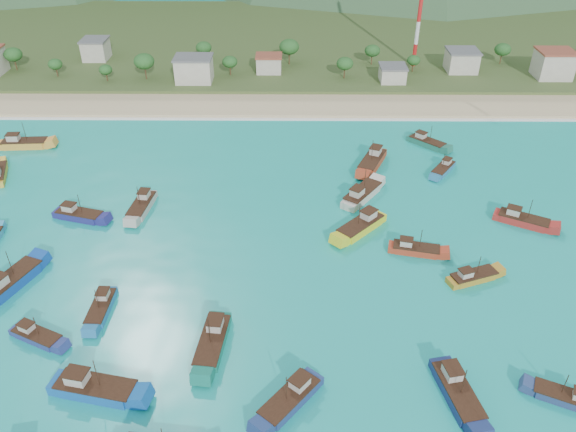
{
  "coord_description": "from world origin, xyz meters",
  "views": [
    {
      "loc": [
        -2.61,
        -70.59,
        62.53
      ],
      "look_at": [
        -3.27,
        18.0,
        3.0
      ],
      "focal_mm": 35.0,
      "sensor_mm": 36.0,
      "label": 1
    }
  ],
  "objects_px": {
    "boat_2": "(24,144)",
    "boat_25": "(443,169)",
    "boat_7": "(457,392)",
    "boat_15": "(473,278)",
    "boat_10": "(415,250)",
    "boat_13": "(95,389)",
    "boat_23": "(37,337)",
    "boat_26": "(101,308)",
    "boat_8": "(290,399)",
    "boat_19": "(142,206)",
    "boat_20": "(213,343)",
    "boat_11": "(522,221)",
    "boat_1": "(372,162)",
    "boat_9": "(79,215)",
    "boat_6": "(427,143)",
    "boat_12": "(361,226)",
    "boat_0": "(362,195)",
    "boat_24": "(11,282)",
    "boat_16": "(566,398)"
  },
  "relations": [
    {
      "from": "boat_1",
      "to": "boat_26",
      "type": "xyz_separation_m",
      "value": [
        -48.75,
        -48.6,
        -0.32
      ]
    },
    {
      "from": "boat_9",
      "to": "boat_0",
      "type": "bearing_deg",
      "value": 113.44
    },
    {
      "from": "boat_7",
      "to": "boat_10",
      "type": "distance_m",
      "value": 31.82
    },
    {
      "from": "boat_8",
      "to": "boat_23",
      "type": "relative_size",
      "value": 1.13
    },
    {
      "from": "boat_13",
      "to": "boat_15",
      "type": "height_order",
      "value": "boat_13"
    },
    {
      "from": "boat_10",
      "to": "boat_26",
      "type": "xyz_separation_m",
      "value": [
        -52.68,
        -15.67,
        -0.01
      ]
    },
    {
      "from": "boat_9",
      "to": "boat_26",
      "type": "relative_size",
      "value": 1.15
    },
    {
      "from": "boat_2",
      "to": "boat_25",
      "type": "distance_m",
      "value": 100.34
    },
    {
      "from": "boat_20",
      "to": "boat_24",
      "type": "bearing_deg",
      "value": -14.34
    },
    {
      "from": "boat_2",
      "to": "boat_15",
      "type": "distance_m",
      "value": 108.13
    },
    {
      "from": "boat_6",
      "to": "boat_12",
      "type": "bearing_deg",
      "value": 15.24
    },
    {
      "from": "boat_0",
      "to": "boat_1",
      "type": "relative_size",
      "value": 0.91
    },
    {
      "from": "boat_25",
      "to": "boat_13",
      "type": "bearing_deg",
      "value": 80.59
    },
    {
      "from": "boat_19",
      "to": "boat_20",
      "type": "relative_size",
      "value": 0.92
    },
    {
      "from": "boat_13",
      "to": "boat_16",
      "type": "xyz_separation_m",
      "value": [
        63.25,
        -0.78,
        -0.35
      ]
    },
    {
      "from": "boat_7",
      "to": "boat_20",
      "type": "relative_size",
      "value": 0.99
    },
    {
      "from": "boat_2",
      "to": "boat_6",
      "type": "relative_size",
      "value": 1.29
    },
    {
      "from": "boat_25",
      "to": "boat_7",
      "type": "bearing_deg",
      "value": 114.17
    },
    {
      "from": "boat_12",
      "to": "boat_20",
      "type": "distance_m",
      "value": 39.05
    },
    {
      "from": "boat_23",
      "to": "boat_19",
      "type": "bearing_deg",
      "value": -167.61
    },
    {
      "from": "boat_23",
      "to": "boat_12",
      "type": "bearing_deg",
      "value": 143.92
    },
    {
      "from": "boat_10",
      "to": "boat_2",
      "type": "bearing_deg",
      "value": -102.92
    },
    {
      "from": "boat_23",
      "to": "boat_26",
      "type": "bearing_deg",
      "value": 152.22
    },
    {
      "from": "boat_19",
      "to": "boat_20",
      "type": "bearing_deg",
      "value": 123.44
    },
    {
      "from": "boat_19",
      "to": "boat_8",
      "type": "bearing_deg",
      "value": 129.34
    },
    {
      "from": "boat_7",
      "to": "boat_9",
      "type": "distance_m",
      "value": 77.19
    },
    {
      "from": "boat_6",
      "to": "boat_12",
      "type": "distance_m",
      "value": 41.31
    },
    {
      "from": "boat_0",
      "to": "boat_6",
      "type": "relative_size",
      "value": 1.25
    },
    {
      "from": "boat_6",
      "to": "boat_23",
      "type": "xyz_separation_m",
      "value": [
        -71.35,
        -65.05,
        -0.13
      ]
    },
    {
      "from": "boat_8",
      "to": "boat_11",
      "type": "xyz_separation_m",
      "value": [
        45.16,
        42.49,
        -0.02
      ]
    },
    {
      "from": "boat_0",
      "to": "boat_25",
      "type": "distance_m",
      "value": 22.82
    },
    {
      "from": "boat_2",
      "to": "boat_15",
      "type": "height_order",
      "value": "boat_2"
    },
    {
      "from": "boat_7",
      "to": "boat_15",
      "type": "distance_m",
      "value": 25.64
    },
    {
      "from": "boat_6",
      "to": "boat_9",
      "type": "xyz_separation_m",
      "value": [
        -75.26,
        -32.6,
        0.03
      ]
    },
    {
      "from": "boat_8",
      "to": "boat_12",
      "type": "height_order",
      "value": "boat_12"
    },
    {
      "from": "boat_13",
      "to": "boat_23",
      "type": "height_order",
      "value": "boat_13"
    },
    {
      "from": "boat_1",
      "to": "boat_9",
      "type": "relative_size",
      "value": 1.18
    },
    {
      "from": "boat_6",
      "to": "boat_13",
      "type": "height_order",
      "value": "boat_13"
    },
    {
      "from": "boat_20",
      "to": "boat_16",
      "type": "bearing_deg",
      "value": 175.18
    },
    {
      "from": "boat_1",
      "to": "boat_7",
      "type": "bearing_deg",
      "value": 117.01
    },
    {
      "from": "boat_2",
      "to": "boat_6",
      "type": "bearing_deg",
      "value": 87.43
    },
    {
      "from": "boat_8",
      "to": "boat_26",
      "type": "height_order",
      "value": "boat_8"
    },
    {
      "from": "boat_8",
      "to": "boat_16",
      "type": "xyz_separation_m",
      "value": [
        36.8,
        0.62,
        -0.2
      ]
    },
    {
      "from": "boat_7",
      "to": "boat_26",
      "type": "relative_size",
      "value": 1.26
    },
    {
      "from": "boat_9",
      "to": "boat_19",
      "type": "height_order",
      "value": "boat_19"
    },
    {
      "from": "boat_7",
      "to": "boat_8",
      "type": "xyz_separation_m",
      "value": [
        -22.4,
        -1.23,
        -0.07
      ]
    },
    {
      "from": "boat_0",
      "to": "boat_8",
      "type": "relative_size",
      "value": 1.13
    },
    {
      "from": "boat_16",
      "to": "boat_8",
      "type": "bearing_deg",
      "value": 115.7
    },
    {
      "from": "boat_2",
      "to": "boat_8",
      "type": "distance_m",
      "value": 99.15
    },
    {
      "from": "boat_20",
      "to": "boat_0",
      "type": "bearing_deg",
      "value": -116.08
    }
  ]
}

